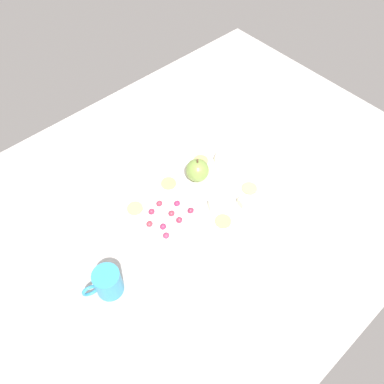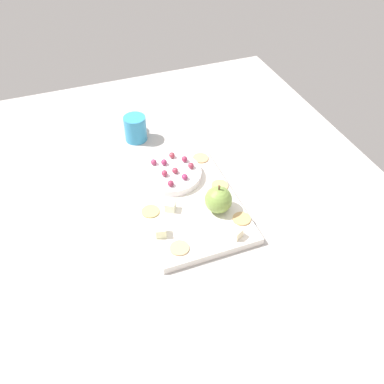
% 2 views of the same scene
% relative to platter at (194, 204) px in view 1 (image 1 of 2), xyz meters
% --- Properties ---
extents(table, '(1.45, 1.08, 0.04)m').
position_rel_platter_xyz_m(table, '(-0.02, -0.02, -0.03)').
color(table, '#AFAAA7').
rests_on(table, ground).
extents(platter, '(0.38, 0.25, 0.02)m').
position_rel_platter_xyz_m(platter, '(0.00, 0.00, 0.00)').
color(platter, white).
rests_on(platter, table).
extents(serving_dish, '(0.16, 0.16, 0.02)m').
position_rel_platter_xyz_m(serving_dish, '(0.09, 0.01, 0.02)').
color(serving_dish, white).
rests_on(serving_dish, platter).
extents(apple_whole, '(0.07, 0.07, 0.07)m').
position_rel_platter_xyz_m(apple_whole, '(-0.07, -0.06, 0.04)').
color(apple_whole, olive).
rests_on(apple_whole, platter).
extents(apple_stem, '(0.01, 0.01, 0.01)m').
position_rel_platter_xyz_m(apple_stem, '(-0.07, -0.06, 0.08)').
color(apple_stem, brown).
rests_on(apple_stem, apple_whole).
extents(cheese_cube_0, '(0.03, 0.03, 0.02)m').
position_rel_platter_xyz_m(cheese_cube_0, '(-0.16, -0.06, 0.02)').
color(cheese_cube_0, '#F9EABE').
rests_on(cheese_cube_0, platter).
extents(cheese_cube_1, '(0.03, 0.03, 0.02)m').
position_rel_platter_xyz_m(cheese_cube_1, '(-0.03, 0.05, 0.02)').
color(cheese_cube_1, '#EEE8CC').
rests_on(cheese_cube_1, platter).
extents(cheese_cube_2, '(0.03, 0.03, 0.02)m').
position_rel_platter_xyz_m(cheese_cube_2, '(-0.10, 0.10, 0.02)').
color(cheese_cube_2, '#F1F3BE').
rests_on(cheese_cube_2, platter).
extents(cracker_0, '(0.04, 0.04, 0.00)m').
position_rel_platter_xyz_m(cracker_0, '(0.01, -0.10, 0.01)').
color(cracker_0, tan).
rests_on(cracker_0, platter).
extents(cracker_1, '(0.04, 0.04, 0.00)m').
position_rel_platter_xyz_m(cracker_1, '(-0.12, -0.10, 0.01)').
color(cracker_1, tan).
rests_on(cracker_1, platter).
extents(cracker_2, '(0.04, 0.04, 0.00)m').
position_rel_platter_xyz_m(cracker_2, '(0.14, -0.09, 0.01)').
color(cracker_2, tan).
rests_on(cracker_2, platter).
extents(cracker_3, '(0.04, 0.04, 0.00)m').
position_rel_platter_xyz_m(cracker_3, '(-0.15, 0.07, 0.01)').
color(cracker_3, tan).
rests_on(cracker_3, platter).
extents(cracker_4, '(0.04, 0.04, 0.00)m').
position_rel_platter_xyz_m(cracker_4, '(-0.01, 0.10, 0.01)').
color(cracker_4, tan).
rests_on(cracker_4, platter).
extents(grape_0, '(0.02, 0.02, 0.01)m').
position_rel_platter_xyz_m(grape_0, '(0.14, 0.04, 0.04)').
color(grape_0, '#973356').
rests_on(grape_0, serving_dish).
extents(grape_1, '(0.02, 0.02, 0.02)m').
position_rel_platter_xyz_m(grape_1, '(0.08, 0.00, 0.04)').
color(grape_1, '#943246').
rests_on(grape_1, serving_dish).
extents(grape_2, '(0.02, 0.02, 0.02)m').
position_rel_platter_xyz_m(grape_2, '(0.13, 0.02, 0.04)').
color(grape_2, '#912C53').
rests_on(grape_2, serving_dish).
extents(grape_3, '(0.02, 0.02, 0.02)m').
position_rel_platter_xyz_m(grape_3, '(0.08, 0.03, 0.04)').
color(grape_3, '#992E48').
rests_on(grape_3, serving_dish).
extents(grape_4, '(0.02, 0.02, 0.01)m').
position_rel_platter_xyz_m(grape_4, '(0.05, -0.01, 0.04)').
color(grape_4, '#912852').
rests_on(grape_4, serving_dish).
extents(grape_5, '(0.02, 0.02, 0.02)m').
position_rel_platter_xyz_m(grape_5, '(0.04, 0.03, 0.04)').
color(grape_5, maroon).
rests_on(grape_5, serving_dish).
extents(grape_6, '(0.02, 0.02, 0.02)m').
position_rel_platter_xyz_m(grape_6, '(0.12, -0.04, 0.04)').
color(grape_6, '#8F2B48').
rests_on(grape_6, serving_dish).
extents(grape_7, '(0.02, 0.02, 0.02)m').
position_rel_platter_xyz_m(grape_7, '(0.09, -0.05, 0.04)').
color(grape_7, '#913146').
rests_on(grape_7, serving_dish).
extents(grape_8, '(0.02, 0.02, 0.02)m').
position_rel_platter_xyz_m(grape_8, '(0.15, -0.01, 0.04)').
color(grape_8, '#993544').
rests_on(grape_8, serving_dish).
extents(cup, '(0.10, 0.07, 0.08)m').
position_rel_platter_xyz_m(cup, '(0.32, 0.05, 0.03)').
color(cup, '#3391C0').
rests_on(cup, table).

